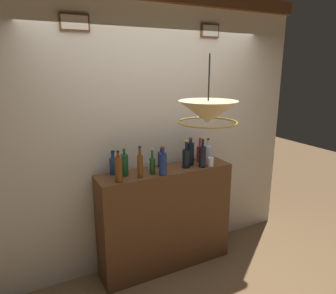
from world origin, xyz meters
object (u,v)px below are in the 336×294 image
at_px(liquor_bottle_whiskey, 186,158).
at_px(liquor_bottle_scotch, 190,153).
at_px(liquor_bottle_vermouth, 208,153).
at_px(liquor_bottle_rye, 161,159).
at_px(glass_tumbler_rocks, 151,165).
at_px(liquor_bottle_tequila, 119,169).
at_px(liquor_bottle_mezcal, 202,156).
at_px(liquor_bottle_gin, 152,165).
at_px(liquor_bottle_bourbon, 124,165).
at_px(liquor_bottle_vodka, 140,165).
at_px(glass_tumbler_highball, 211,162).
at_px(liquor_bottle_sherry, 200,153).
at_px(pendant_lamp, 208,113).
at_px(liquor_bottle_rum, 113,165).
at_px(liquor_bottle_port, 163,163).

height_order(liquor_bottle_whiskey, liquor_bottle_scotch, liquor_bottle_scotch).
relative_size(liquor_bottle_whiskey, liquor_bottle_vermouth, 1.17).
bearing_deg(liquor_bottle_rye, liquor_bottle_scotch, -15.92).
relative_size(liquor_bottle_whiskey, glass_tumbler_rocks, 3.87).
relative_size(liquor_bottle_tequila, liquor_bottle_mezcal, 0.94).
distance_m(liquor_bottle_gin, liquor_bottle_bourbon, 0.27).
bearing_deg(liquor_bottle_vodka, liquor_bottle_mezcal, -0.47).
bearing_deg(glass_tumbler_highball, liquor_bottle_sherry, 92.71).
relative_size(liquor_bottle_sherry, liquor_bottle_scotch, 0.89).
bearing_deg(glass_tumbler_highball, liquor_bottle_vodka, 178.01).
bearing_deg(liquor_bottle_scotch, liquor_bottle_rye, 164.08).
bearing_deg(liquor_bottle_whiskey, liquor_bottle_vermouth, 17.62).
distance_m(liquor_bottle_bourbon, pendant_lamp, 1.00).
xyz_separation_m(liquor_bottle_sherry, liquor_bottle_rye, (-0.46, 0.03, -0.01)).
relative_size(liquor_bottle_scotch, liquor_bottle_vermouth, 1.19).
bearing_deg(liquor_bottle_bourbon, glass_tumbler_highball, -9.35).
bearing_deg(pendant_lamp, liquor_bottle_rum, 126.57).
height_order(liquor_bottle_whiskey, liquor_bottle_rum, liquor_bottle_whiskey).
bearing_deg(liquor_bottle_rye, liquor_bottle_sherry, -3.98).
distance_m(liquor_bottle_vodka, liquor_bottle_sherry, 0.80).
relative_size(liquor_bottle_vodka, glass_tumbler_rocks, 4.08).
bearing_deg(liquor_bottle_vermouth, liquor_bottle_rye, 176.63).
bearing_deg(liquor_bottle_whiskey, liquor_bottle_rye, 146.69).
bearing_deg(glass_tumbler_highball, liquor_bottle_gin, 173.75).
xyz_separation_m(liquor_bottle_gin, liquor_bottle_sherry, (0.63, 0.13, 0.01)).
xyz_separation_m(liquor_bottle_sherry, liquor_bottle_scotch, (-0.15, -0.06, 0.03)).
bearing_deg(liquor_bottle_bourbon, liquor_bottle_vodka, -47.20).
distance_m(liquor_bottle_rum, liquor_bottle_port, 0.48).
height_order(liquor_bottle_gin, glass_tumbler_highball, liquor_bottle_gin).
relative_size(liquor_bottle_rum, liquor_bottle_vermouth, 0.95).
xyz_separation_m(liquor_bottle_sherry, liquor_bottle_mezcal, (-0.08, -0.18, 0.02)).
relative_size(liquor_bottle_port, pendant_lamp, 0.53).
relative_size(liquor_bottle_whiskey, liquor_bottle_scotch, 0.98).
xyz_separation_m(liquor_bottle_whiskey, liquor_bottle_rum, (-0.74, 0.15, -0.01)).
height_order(liquor_bottle_bourbon, liquor_bottle_port, liquor_bottle_port).
height_order(liquor_bottle_tequila, glass_tumbler_highball, liquor_bottle_tequila).
xyz_separation_m(liquor_bottle_vodka, liquor_bottle_rye, (0.32, 0.20, -0.04)).
relative_size(liquor_bottle_vodka, liquor_bottle_tequila, 1.04).
bearing_deg(liquor_bottle_port, liquor_bottle_whiskey, 15.61).
xyz_separation_m(liquor_bottle_bourbon, liquor_bottle_port, (0.34, -0.15, 0.01)).
height_order(liquor_bottle_sherry, liquor_bottle_bourbon, liquor_bottle_bourbon).
distance_m(liquor_bottle_mezcal, liquor_bottle_rye, 0.43).
bearing_deg(pendant_lamp, liquor_bottle_bourbon, 125.43).
relative_size(liquor_bottle_rye, glass_tumbler_rocks, 2.85).
height_order(liquor_bottle_gin, liquor_bottle_vermouth, liquor_bottle_gin).
xyz_separation_m(liquor_bottle_port, liquor_bottle_rye, (0.10, 0.23, -0.03)).
xyz_separation_m(liquor_bottle_gin, liquor_bottle_whiskey, (0.39, 0.02, 0.02)).
distance_m(liquor_bottle_vodka, glass_tumbler_highball, 0.79).
bearing_deg(liquor_bottle_mezcal, liquor_bottle_vodka, 179.53).
distance_m(liquor_bottle_port, liquor_bottle_mezcal, 0.48).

